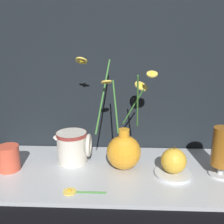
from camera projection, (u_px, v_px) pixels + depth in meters
name	position (u px, v px, depth m)	size (l,w,h in m)	color
ground_plane	(107.00, 173.00, 0.81)	(6.00, 6.00, 0.00)	black
shelf	(107.00, 171.00, 0.81)	(0.82, 0.36, 0.01)	#B2B7BC
vase_with_flowers	(124.00, 149.00, 0.80)	(0.25, 0.15, 0.35)	orange
yellow_mug	(8.00, 158.00, 0.79)	(0.08, 0.07, 0.08)	#DB5138
ceramic_pitcher	(73.00, 146.00, 0.84)	(0.13, 0.10, 0.12)	beige
tea_glass	(223.00, 149.00, 0.75)	(0.07, 0.07, 0.15)	silver
saucer_plate	(173.00, 174.00, 0.77)	(0.11, 0.11, 0.01)	silver
orange_fruit	(174.00, 161.00, 0.76)	(0.08, 0.08, 0.09)	gold
loose_daisy	(75.00, 192.00, 0.68)	(0.12, 0.04, 0.01)	#3D7A33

